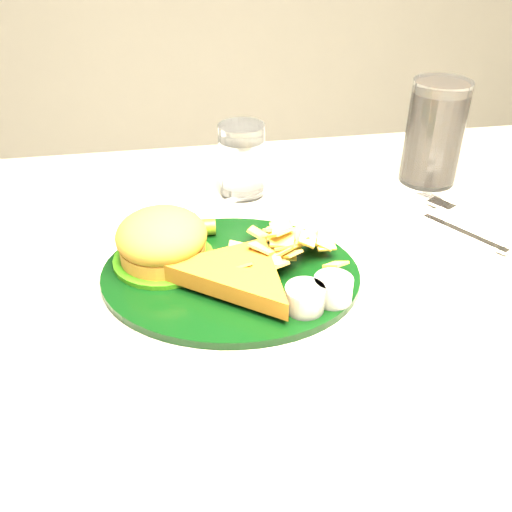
{
  "coord_description": "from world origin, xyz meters",
  "views": [
    {
      "loc": [
        -0.12,
        -0.55,
        1.14
      ],
      "look_at": [
        -0.03,
        -0.04,
        0.8
      ],
      "focal_mm": 40.0,
      "sensor_mm": 36.0,
      "label": 1
    }
  ],
  "objects_px": {
    "dinner_plate": "(230,253)",
    "water_glass": "(242,160)",
    "cola_glass": "(434,133)",
    "table": "(269,468)",
    "fork_napkin": "(461,230)"
  },
  "relations": [
    {
      "from": "water_glass",
      "to": "cola_glass",
      "type": "height_order",
      "value": "cola_glass"
    },
    {
      "from": "table",
      "to": "dinner_plate",
      "type": "height_order",
      "value": "dinner_plate"
    },
    {
      "from": "dinner_plate",
      "to": "water_glass",
      "type": "xyz_separation_m",
      "value": [
        0.05,
        0.21,
        0.02
      ]
    },
    {
      "from": "table",
      "to": "fork_napkin",
      "type": "distance_m",
      "value": 0.46
    },
    {
      "from": "water_glass",
      "to": "fork_napkin",
      "type": "xyz_separation_m",
      "value": [
        0.27,
        -0.17,
        -0.05
      ]
    },
    {
      "from": "table",
      "to": "water_glass",
      "type": "distance_m",
      "value": 0.48
    },
    {
      "from": "water_glass",
      "to": "fork_napkin",
      "type": "bearing_deg",
      "value": -31.82
    },
    {
      "from": "table",
      "to": "fork_napkin",
      "type": "relative_size",
      "value": 7.5
    },
    {
      "from": "table",
      "to": "fork_napkin",
      "type": "bearing_deg",
      "value": 9.18
    },
    {
      "from": "table",
      "to": "dinner_plate",
      "type": "relative_size",
      "value": 3.99
    },
    {
      "from": "table",
      "to": "cola_glass",
      "type": "height_order",
      "value": "cola_glass"
    },
    {
      "from": "dinner_plate",
      "to": "fork_napkin",
      "type": "height_order",
      "value": "dinner_plate"
    },
    {
      "from": "dinner_plate",
      "to": "cola_glass",
      "type": "distance_m",
      "value": 0.4
    },
    {
      "from": "fork_napkin",
      "to": "dinner_plate",
      "type": "bearing_deg",
      "value": 158.09
    },
    {
      "from": "dinner_plate",
      "to": "water_glass",
      "type": "bearing_deg",
      "value": 90.25
    }
  ]
}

